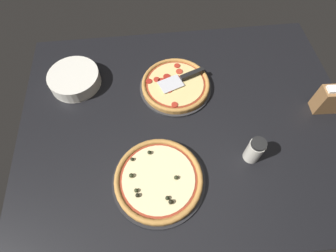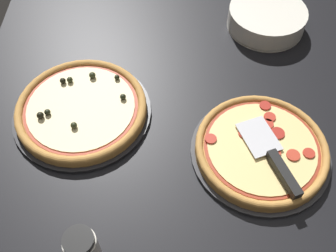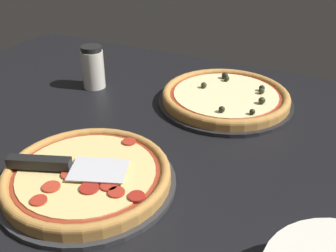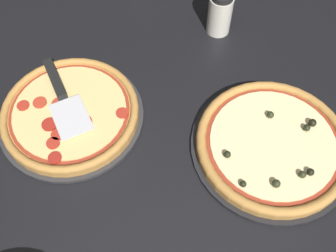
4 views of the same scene
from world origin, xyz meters
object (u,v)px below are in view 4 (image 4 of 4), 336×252
pizza_front (69,112)px  parmesan_shaker (219,13)px  pizza_back (272,144)px  serving_spatula (58,89)px

pizza_front → parmesan_shaker: size_ratio=2.59×
pizza_front → pizza_back: size_ratio=0.94×
pizza_front → serving_spatula: (-5.34, -2.33, 2.07)cm
serving_spatula → parmesan_shaker: 45.14cm
parmesan_shaker → pizza_back: bearing=9.2°
pizza_back → serving_spatula: bearing=-110.4°
pizza_front → parmesan_shaker: 45.93cm
pizza_front → serving_spatula: 6.18cm
pizza_back → serving_spatula: (-17.26, -46.45, 2.17)cm
parmesan_shaker → serving_spatula: bearing=-63.4°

